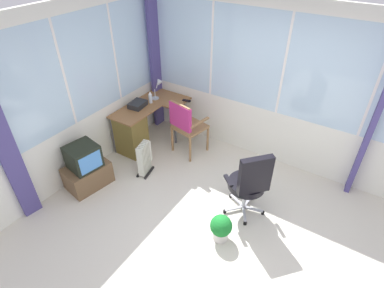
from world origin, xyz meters
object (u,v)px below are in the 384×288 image
object	(u,v)px
desk	(133,130)
space_heater	(145,158)
office_chair	(250,182)
tv_on_stand	(86,169)
desk_lamp	(159,86)
paper_tray	(138,104)
potted_plant	(221,227)
tv_remote	(186,101)
wooden_armchair	(184,122)
spray_bottle	(150,97)

from	to	relation	value
desk	space_heater	xyz separation A→B (m)	(-0.38, -0.55, -0.12)
office_chair	tv_on_stand	world-z (taller)	office_chair
desk_lamp	paper_tray	xyz separation A→B (m)	(-0.47, 0.12, -0.20)
desk	tv_on_stand	world-z (taller)	desk
office_chair	tv_on_stand	distance (m)	2.44
paper_tray	potted_plant	bearing A→B (deg)	-116.17
tv_remote	wooden_armchair	bearing A→B (deg)	-160.01
paper_tray	office_chair	xyz separation A→B (m)	(-0.55, -2.37, -0.18)
wooden_armchair	office_chair	xyz separation A→B (m)	(-0.68, -1.49, -0.05)
wooden_armchair	potted_plant	world-z (taller)	wooden_armchair
potted_plant	desk	bearing A→B (deg)	68.38
tv_remote	desk	bearing A→B (deg)	138.35
desk_lamp	potted_plant	xyz separation A→B (m)	(-1.59, -2.15, -0.77)
spray_bottle	tv_on_stand	distance (m)	1.65
tv_on_stand	wooden_armchair	bearing A→B (deg)	-28.97
tv_remote	office_chair	xyz separation A→B (m)	(-1.18, -1.77, -0.15)
office_chair	potted_plant	xyz separation A→B (m)	(-0.56, 0.10, -0.39)
desk	potted_plant	size ratio (longest dim) A/B	3.54
desk_lamp	office_chair	xyz separation A→B (m)	(-1.03, -2.25, -0.38)
paper_tray	space_heater	bearing A→B (deg)	-134.96
tv_on_stand	desk	bearing A→B (deg)	0.50
tv_remote	potted_plant	bearing A→B (deg)	-146.22
desk_lamp	tv_remote	bearing A→B (deg)	-72.31
desk_lamp	paper_tray	size ratio (longest dim) A/B	1.24
tv_remote	space_heater	size ratio (longest dim) A/B	0.27
wooden_armchair	spray_bottle	bearing A→B (deg)	82.32
desk_lamp	potted_plant	distance (m)	2.78
office_chair	spray_bottle	bearing A→B (deg)	70.82
paper_tray	tv_on_stand	bearing A→B (deg)	-176.87
spray_bottle	space_heater	distance (m)	1.15
office_chair	wooden_armchair	bearing A→B (deg)	65.28
tv_remote	paper_tray	xyz separation A→B (m)	(-0.63, 0.60, 0.03)
spray_bottle	paper_tray	distance (m)	0.26
tv_on_stand	potted_plant	size ratio (longest dim) A/B	1.92
tv_remote	tv_on_stand	size ratio (longest dim) A/B	0.21
paper_tray	tv_remote	bearing A→B (deg)	-43.55
wooden_armchair	office_chair	world-z (taller)	office_chair
spray_bottle	wooden_armchair	bearing A→B (deg)	-97.68
wooden_armchair	potted_plant	xyz separation A→B (m)	(-1.25, -1.39, -0.44)
desk	desk_lamp	distance (m)	0.92
paper_tray	space_heater	world-z (taller)	paper_tray
desk	tv_on_stand	size ratio (longest dim) A/B	1.85
desk	potted_plant	xyz separation A→B (m)	(-0.87, -2.21, -0.19)
paper_tray	office_chair	distance (m)	2.44
tv_on_stand	office_chair	bearing A→B (deg)	-71.33
paper_tray	spray_bottle	bearing A→B (deg)	-21.60
tv_on_stand	tv_remote	bearing A→B (deg)	-14.97
paper_tray	office_chair	bearing A→B (deg)	-103.13
tv_remote	potted_plant	xyz separation A→B (m)	(-1.74, -1.67, -0.54)
desk_lamp	spray_bottle	world-z (taller)	desk_lamp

